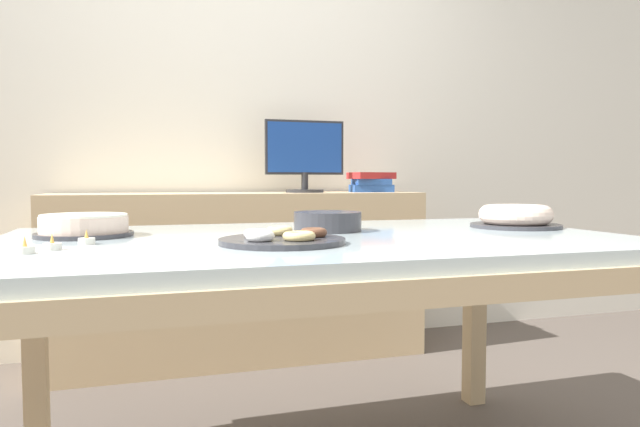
{
  "coord_description": "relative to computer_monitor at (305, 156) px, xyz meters",
  "views": [
    {
      "loc": [
        -0.47,
        -1.54,
        0.92
      ],
      "look_at": [
        0.02,
        0.06,
        0.82
      ],
      "focal_mm": 32.0,
      "sensor_mm": 36.0,
      "label": 1
    }
  ],
  "objects": [
    {
      "name": "computer_monitor",
      "position": [
        0.0,
        0.0,
        0.0
      ],
      "size": [
        0.42,
        0.2,
        0.38
      ],
      "color": "#262628",
      "rests_on": "sideboard"
    },
    {
      "name": "tealight_left_edge",
      "position": [
        -1.01,
        -1.49,
        -0.27
      ],
      "size": [
        0.04,
        0.04,
        0.04
      ],
      "color": "silver",
      "rests_on": "dining_table"
    },
    {
      "name": "wall_back",
      "position": [
        -0.34,
        0.3,
        0.25
      ],
      "size": [
        8.0,
        0.1,
        2.6
      ],
      "primitive_type": "cube",
      "color": "silver",
      "rests_on": "ground"
    },
    {
      "name": "sideboard",
      "position": [
        -0.34,
        0.0,
        -0.62
      ],
      "size": [
        1.87,
        0.44,
        0.86
      ],
      "color": "#D1B284",
      "rests_on": "ground"
    },
    {
      "name": "cake_chocolate_round",
      "position": [
        -0.97,
        -1.18,
        -0.25
      ],
      "size": [
        0.26,
        0.26,
        0.06
      ],
      "color": "#333338",
      "rests_on": "dining_table"
    },
    {
      "name": "dining_table",
      "position": [
        -0.34,
        -1.35,
        -0.36
      ],
      "size": [
        1.77,
        1.09,
        0.76
      ],
      "color": "silver",
      "rests_on": "ground"
    },
    {
      "name": "cake_golden_bundt",
      "position": [
        0.38,
        -1.27,
        -0.25
      ],
      "size": [
        0.3,
        0.3,
        0.08
      ],
      "color": "#333338",
      "rests_on": "dining_table"
    },
    {
      "name": "book_stack",
      "position": [
        0.38,
        0.0,
        -0.13
      ],
      "size": [
        0.25,
        0.19,
        0.11
      ],
      "color": "#23478C",
      "rests_on": "sideboard"
    },
    {
      "name": "pastry_platter",
      "position": [
        -0.48,
        -1.52,
        -0.27
      ],
      "size": [
        0.32,
        0.32,
        0.04
      ],
      "color": "#333338",
      "rests_on": "dining_table"
    },
    {
      "name": "tealight_near_cakes",
      "position": [
        -0.95,
        -1.39,
        -0.27
      ],
      "size": [
        0.04,
        0.04,
        0.04
      ],
      "color": "silver",
      "rests_on": "dining_table"
    },
    {
      "name": "plate_stack",
      "position": [
        -0.27,
        -1.22,
        -0.25
      ],
      "size": [
        0.21,
        0.21,
        0.06
      ],
      "color": "#333338",
      "rests_on": "dining_table"
    },
    {
      "name": "tealight_right_edge",
      "position": [
        -0.22,
        -0.91,
        -0.27
      ],
      "size": [
        0.04,
        0.04,
        0.04
      ],
      "color": "silver",
      "rests_on": "dining_table"
    },
    {
      "name": "tealight_centre",
      "position": [
        -1.06,
        -1.55,
        -0.27
      ],
      "size": [
        0.04,
        0.04,
        0.04
      ],
      "color": "silver",
      "rests_on": "dining_table"
    }
  ]
}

